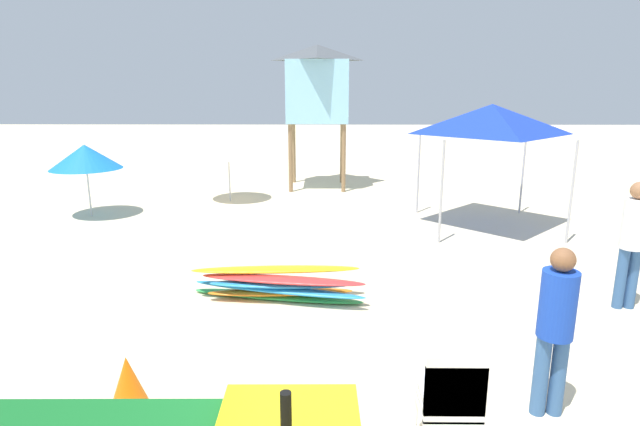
{
  "coord_description": "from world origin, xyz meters",
  "views": [
    {
      "loc": [
        -0.29,
        -3.75,
        2.99
      ],
      "look_at": [
        -0.37,
        3.71,
        1.17
      ],
      "focal_mm": 28.71,
      "sensor_mm": 36.0,
      "label": 1
    }
  ],
  "objects_px": {
    "popup_canopy": "(491,119)",
    "surfboard_pile": "(279,285)",
    "beach_umbrella_left": "(228,147)",
    "stacked_plastic_chairs": "(451,395)",
    "lifeguard_near_center": "(556,322)",
    "traffic_cone_near": "(128,384)",
    "lifeguard_tower": "(317,84)",
    "beach_umbrella_mid": "(85,157)",
    "lifeguard_near_left": "(633,237)"
  },
  "relations": [
    {
      "from": "popup_canopy",
      "to": "surfboard_pile",
      "type": "bearing_deg",
      "value": -135.17
    },
    {
      "from": "surfboard_pile",
      "to": "beach_umbrella_left",
      "type": "height_order",
      "value": "beach_umbrella_left"
    },
    {
      "from": "stacked_plastic_chairs",
      "to": "popup_canopy",
      "type": "height_order",
      "value": "popup_canopy"
    },
    {
      "from": "lifeguard_near_center",
      "to": "popup_canopy",
      "type": "distance_m",
      "value": 7.07
    },
    {
      "from": "surfboard_pile",
      "to": "traffic_cone_near",
      "type": "bearing_deg",
      "value": -114.33
    },
    {
      "from": "popup_canopy",
      "to": "lifeguard_tower",
      "type": "distance_m",
      "value": 6.04
    },
    {
      "from": "stacked_plastic_chairs",
      "to": "traffic_cone_near",
      "type": "xyz_separation_m",
      "value": [
        -2.86,
        0.63,
        -0.32
      ]
    },
    {
      "from": "beach_umbrella_left",
      "to": "stacked_plastic_chairs",
      "type": "bearing_deg",
      "value": -70.19
    },
    {
      "from": "traffic_cone_near",
      "to": "stacked_plastic_chairs",
      "type": "bearing_deg",
      "value": -12.34
    },
    {
      "from": "popup_canopy",
      "to": "beach_umbrella_mid",
      "type": "relative_size",
      "value": 1.55
    },
    {
      "from": "traffic_cone_near",
      "to": "lifeguard_near_center",
      "type": "bearing_deg",
      "value": 0.23
    },
    {
      "from": "lifeguard_near_left",
      "to": "lifeguard_tower",
      "type": "height_order",
      "value": "lifeguard_tower"
    },
    {
      "from": "popup_canopy",
      "to": "beach_umbrella_mid",
      "type": "xyz_separation_m",
      "value": [
        -9.16,
        0.83,
        -0.92
      ]
    },
    {
      "from": "lifeguard_near_left",
      "to": "beach_umbrella_mid",
      "type": "bearing_deg",
      "value": 152.14
    },
    {
      "from": "beach_umbrella_mid",
      "to": "traffic_cone_near",
      "type": "relative_size",
      "value": 3.01
    },
    {
      "from": "beach_umbrella_mid",
      "to": "traffic_cone_near",
      "type": "bearing_deg",
      "value": -63.62
    },
    {
      "from": "lifeguard_near_left",
      "to": "beach_umbrella_mid",
      "type": "relative_size",
      "value": 1.04
    },
    {
      "from": "lifeguard_tower",
      "to": "beach_umbrella_left",
      "type": "distance_m",
      "value": 3.53
    },
    {
      "from": "surfboard_pile",
      "to": "beach_umbrella_left",
      "type": "distance_m",
      "value": 7.16
    },
    {
      "from": "surfboard_pile",
      "to": "popup_canopy",
      "type": "distance_m",
      "value": 6.28
    },
    {
      "from": "lifeguard_near_left",
      "to": "lifeguard_near_center",
      "type": "bearing_deg",
      "value": -130.8
    },
    {
      "from": "popup_canopy",
      "to": "beach_umbrella_left",
      "type": "height_order",
      "value": "popup_canopy"
    },
    {
      "from": "stacked_plastic_chairs",
      "to": "traffic_cone_near",
      "type": "height_order",
      "value": "stacked_plastic_chairs"
    },
    {
      "from": "lifeguard_near_center",
      "to": "stacked_plastic_chairs",
      "type": "bearing_deg",
      "value": -149.34
    },
    {
      "from": "lifeguard_near_center",
      "to": "beach_umbrella_mid",
      "type": "bearing_deg",
      "value": 135.43
    },
    {
      "from": "lifeguard_tower",
      "to": "lifeguard_near_center",
      "type": "bearing_deg",
      "value": -78.47
    },
    {
      "from": "lifeguard_near_left",
      "to": "lifeguard_tower",
      "type": "xyz_separation_m",
      "value": [
        -4.42,
        9.01,
        2.08
      ]
    },
    {
      "from": "lifeguard_near_left",
      "to": "beach_umbrella_mid",
      "type": "xyz_separation_m",
      "value": [
        -9.81,
        5.19,
        0.4
      ]
    },
    {
      "from": "lifeguard_tower",
      "to": "beach_umbrella_left",
      "type": "relative_size",
      "value": 2.4
    },
    {
      "from": "beach_umbrella_left",
      "to": "lifeguard_near_left",
      "type": "bearing_deg",
      "value": -45.76
    },
    {
      "from": "lifeguard_tower",
      "to": "stacked_plastic_chairs",
      "type": "bearing_deg",
      "value": -84.09
    },
    {
      "from": "lifeguard_tower",
      "to": "traffic_cone_near",
      "type": "xyz_separation_m",
      "value": [
        -1.61,
        -11.44,
        -2.84
      ]
    },
    {
      "from": "stacked_plastic_chairs",
      "to": "surfboard_pile",
      "type": "height_order",
      "value": "stacked_plastic_chairs"
    },
    {
      "from": "stacked_plastic_chairs",
      "to": "traffic_cone_near",
      "type": "distance_m",
      "value": 2.94
    },
    {
      "from": "stacked_plastic_chairs",
      "to": "lifeguard_near_left",
      "type": "distance_m",
      "value": 4.43
    },
    {
      "from": "stacked_plastic_chairs",
      "to": "lifeguard_near_left",
      "type": "xyz_separation_m",
      "value": [
        3.17,
        3.06,
        0.43
      ]
    },
    {
      "from": "surfboard_pile",
      "to": "traffic_cone_near",
      "type": "distance_m",
      "value": 2.88
    },
    {
      "from": "lifeguard_near_left",
      "to": "lifeguard_tower",
      "type": "distance_m",
      "value": 10.25
    },
    {
      "from": "lifeguard_near_center",
      "to": "traffic_cone_near",
      "type": "height_order",
      "value": "lifeguard_near_center"
    },
    {
      "from": "lifeguard_tower",
      "to": "beach_umbrella_left",
      "type": "xyz_separation_m",
      "value": [
        -2.36,
        -2.04,
        -1.65
      ]
    },
    {
      "from": "lifeguard_near_center",
      "to": "popup_canopy",
      "type": "height_order",
      "value": "popup_canopy"
    },
    {
      "from": "lifeguard_near_left",
      "to": "lifeguard_tower",
      "type": "relative_size",
      "value": 0.42
    },
    {
      "from": "stacked_plastic_chairs",
      "to": "lifeguard_near_center",
      "type": "bearing_deg",
      "value": 30.66
    },
    {
      "from": "beach_umbrella_left",
      "to": "traffic_cone_near",
      "type": "relative_size",
      "value": 3.09
    },
    {
      "from": "stacked_plastic_chairs",
      "to": "lifeguard_near_center",
      "type": "height_order",
      "value": "lifeguard_near_center"
    },
    {
      "from": "lifeguard_near_center",
      "to": "lifeguard_tower",
      "type": "bearing_deg",
      "value": 101.53
    },
    {
      "from": "lifeguard_near_left",
      "to": "lifeguard_near_center",
      "type": "height_order",
      "value": "lifeguard_near_left"
    },
    {
      "from": "popup_canopy",
      "to": "traffic_cone_near",
      "type": "relative_size",
      "value": 4.68
    },
    {
      "from": "lifeguard_near_center",
      "to": "beach_umbrella_left",
      "type": "xyz_separation_m",
      "value": [
        -4.69,
        9.39,
        0.54
      ]
    },
    {
      "from": "surfboard_pile",
      "to": "lifeguard_tower",
      "type": "distance_m",
      "value": 9.29
    }
  ]
}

